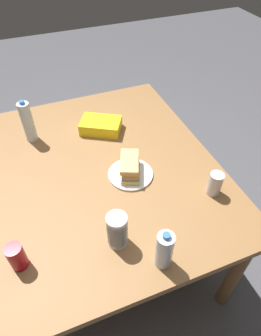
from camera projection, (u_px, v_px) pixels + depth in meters
ground_plane at (108, 241)px, 2.06m from camera, size 8.00×8.00×0.00m
dining_table at (102, 178)px, 1.60m from camera, size 1.41×1.18×0.73m
paper_plate at (130, 174)px, 1.49m from camera, size 0.23×0.23×0.01m
sandwich at (130, 167)px, 1.46m from camera, size 0.20×0.15×0.08m
soda_can_red at (17, 257)px, 1.11m from camera, size 0.07×0.07×0.12m
chip_bag at (101, 126)px, 1.74m from camera, size 0.25×0.27×0.07m
water_bottle_tall at (28, 122)px, 1.62m from camera, size 0.06×0.06×0.25m
plastic_cup_stack at (117, 230)px, 1.17m from camera, size 0.08×0.08×0.17m
water_bottle_spare at (164, 250)px, 1.10m from camera, size 0.07×0.07×0.20m
soda_can_silver at (215, 184)px, 1.37m from camera, size 0.07×0.07×0.12m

